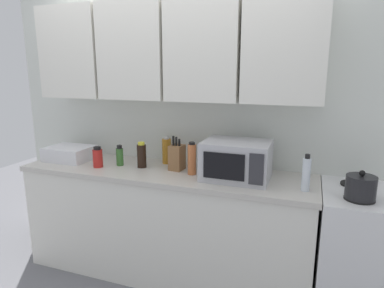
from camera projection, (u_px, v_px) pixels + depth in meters
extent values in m
cube|color=silver|center=(179.00, 115.00, 2.86)|extent=(3.22, 0.06, 2.60)
cube|color=white|center=(78.00, 53.00, 2.87)|extent=(0.56, 0.33, 0.75)
cube|color=white|center=(137.00, 52.00, 2.68)|extent=(0.56, 0.33, 0.75)
cube|color=white|center=(205.00, 51.00, 2.48)|extent=(0.56, 0.33, 0.75)
cube|color=white|center=(285.00, 49.00, 2.29)|extent=(0.56, 0.33, 0.75)
cube|color=white|center=(165.00, 224.00, 2.75)|extent=(2.32, 0.60, 0.86)
cube|color=beige|center=(164.00, 172.00, 2.65)|extent=(2.35, 0.63, 0.04)
cube|color=silver|center=(377.00, 259.00, 2.21)|extent=(0.76, 0.64, 0.90)
cylinder|color=black|center=(359.00, 199.00, 2.04)|extent=(0.18, 0.18, 0.01)
cylinder|color=black|center=(354.00, 184.00, 2.30)|extent=(0.18, 0.18, 0.01)
cylinder|color=black|center=(361.00, 187.00, 2.02)|extent=(0.18, 0.18, 0.14)
sphere|color=black|center=(362.00, 173.00, 2.00)|extent=(0.04, 0.04, 0.04)
cube|color=#B7B7BC|center=(237.00, 160.00, 2.41)|extent=(0.48, 0.36, 0.28)
cube|color=black|center=(224.00, 166.00, 2.26)|extent=(0.29, 0.01, 0.18)
cube|color=#2D2D33|center=(256.00, 169.00, 2.19)|extent=(0.10, 0.01, 0.21)
cube|color=silver|center=(70.00, 153.00, 2.94)|extent=(0.38, 0.30, 0.12)
cube|color=brown|center=(177.00, 158.00, 2.64)|extent=(0.11, 0.13, 0.20)
cylinder|color=black|center=(173.00, 141.00, 2.61)|extent=(0.02, 0.02, 0.08)
cylinder|color=black|center=(176.00, 141.00, 2.60)|extent=(0.02, 0.02, 0.07)
cylinder|color=black|center=(179.00, 142.00, 2.59)|extent=(0.02, 0.02, 0.06)
cylinder|color=#386B2D|center=(120.00, 157.00, 2.77)|extent=(0.06, 0.06, 0.14)
cylinder|color=black|center=(119.00, 147.00, 2.75)|extent=(0.04, 0.04, 0.03)
cylinder|color=red|center=(98.00, 158.00, 2.72)|extent=(0.08, 0.08, 0.15)
cylinder|color=black|center=(97.00, 148.00, 2.70)|extent=(0.06, 0.06, 0.03)
cylinder|color=silver|center=(306.00, 175.00, 2.17)|extent=(0.06, 0.06, 0.22)
cylinder|color=black|center=(308.00, 156.00, 2.14)|extent=(0.03, 0.03, 0.03)
cylinder|color=black|center=(142.00, 156.00, 2.71)|extent=(0.07, 0.07, 0.19)
cylinder|color=yellow|center=(141.00, 143.00, 2.68)|extent=(0.05, 0.05, 0.02)
cylinder|color=#AD701E|center=(167.00, 151.00, 2.82)|extent=(0.08, 0.08, 0.21)
cylinder|color=silver|center=(166.00, 138.00, 2.80)|extent=(0.05, 0.05, 0.02)
cylinder|color=#BC6638|center=(192.00, 160.00, 2.52)|extent=(0.06, 0.06, 0.23)
cylinder|color=black|center=(192.00, 143.00, 2.49)|extent=(0.05, 0.05, 0.02)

